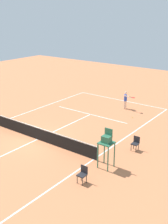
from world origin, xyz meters
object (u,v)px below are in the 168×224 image
(tennis_ball, at_px, (132,117))
(courtside_chair_near, at_px, (83,174))
(umpire_chair, at_px, (107,142))
(courtside_chair_mid, at_px, (136,143))
(player_serving, at_px, (126,99))

(tennis_ball, bearing_deg, courtside_chair_near, 103.39)
(umpire_chair, xyz_separation_m, courtside_chair_mid, (-0.38, -3.00, -1.07))
(courtside_chair_near, bearing_deg, tennis_ball, -76.61)
(player_serving, bearing_deg, courtside_chair_near, 24.02)
(tennis_ball, distance_m, courtside_chair_mid, 6.18)
(player_serving, relative_size, courtside_chair_mid, 1.76)
(player_serving, relative_size, courtside_chair_near, 1.76)
(player_serving, distance_m, tennis_ball, 2.62)
(tennis_ball, distance_m, courtside_chair_near, 10.79)
(tennis_ball, xyz_separation_m, umpire_chair, (-2.63, 8.37, 1.57))
(courtside_chair_mid, bearing_deg, courtside_chair_near, 84.26)
(courtside_chair_near, height_order, courtside_chair_mid, same)
(player_serving, distance_m, courtside_chair_near, 12.95)
(player_serving, height_order, courtside_chair_near, player_serving)
(player_serving, xyz_separation_m, umpire_chair, (-4.31, 10.14, 0.62))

